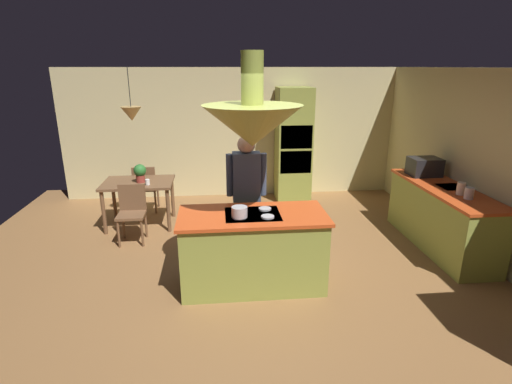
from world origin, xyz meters
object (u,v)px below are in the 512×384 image
dining_table (138,188)px  potted_plant_on_table (140,172)px  cup_on_table (148,182)px  canister_flour (469,193)px  kitchen_island (253,250)px  oven_tower (293,145)px  microwave_on_counter (424,167)px  canister_sugar (461,189)px  chair_facing_island (132,209)px  person_at_island (247,191)px  chair_by_back_wall (146,186)px  cooking_pot_on_cooktop (239,212)px

dining_table → potted_plant_on_table: (0.06, -0.04, 0.27)m
cup_on_table → canister_flour: 4.65m
kitchen_island → oven_tower: bearing=71.3°
canister_flour → potted_plant_on_table: bearing=158.3°
microwave_on_counter → canister_sugar: bearing=-90.0°
microwave_on_counter → potted_plant_on_table: bearing=172.1°
dining_table → canister_sugar: 4.84m
chair_facing_island → dining_table: bearing=90.0°
person_at_island → microwave_on_counter: bearing=14.8°
dining_table → chair_by_back_wall: chair_by_back_wall is taller
dining_table → microwave_on_counter: size_ratio=2.45×
chair_facing_island → potted_plant_on_table: bearing=84.5°
cooking_pot_on_cooktop → canister_flour: bearing=7.6°
chair_facing_island → cooking_pot_on_cooktop: cooking_pot_on_cooktop is taller
chair_by_back_wall → canister_flour: 5.18m
microwave_on_counter → canister_flour: bearing=-90.0°
oven_tower → potted_plant_on_table: 2.99m
dining_table → cup_on_table: bearing=-46.5°
oven_tower → chair_facing_island: 3.36m
dining_table → cooking_pot_on_cooktop: bearing=-55.4°
cup_on_table → canister_flour: bearing=-20.5°
kitchen_island → dining_table: bearing=129.0°
cup_on_table → cooking_pot_on_cooktop: 2.44m
cup_on_table → cooking_pot_on_cooktop: bearing=-56.4°
kitchen_island → chair_by_back_wall: bearing=122.0°
canister_flour → cooking_pot_on_cooktop: bearing=-172.4°
kitchen_island → chair_by_back_wall: size_ratio=2.00×
canister_flour → microwave_on_counter: (0.00, 1.17, 0.06)m
canister_sugar → microwave_on_counter: microwave_on_counter is taller
potted_plant_on_table → chair_facing_island: bearing=-95.5°
potted_plant_on_table → oven_tower: bearing=23.4°
kitchen_island → chair_facing_island: size_ratio=2.00×
chair_by_back_wall → canister_sugar: bearing=153.4°
dining_table → cooking_pot_on_cooktop: (1.54, -2.23, 0.35)m
person_at_island → cooking_pot_on_cooktop: 0.82m
dining_table → person_at_island: (1.68, -1.42, 0.34)m
cooking_pot_on_cooktop → cup_on_table: bearing=123.6°
chair_by_back_wall → potted_plant_on_table: size_ratio=2.90×
dining_table → person_at_island: person_at_island is taller
chair_facing_island → canister_flour: (4.54, -1.21, 0.50)m
chair_by_back_wall → person_at_island: bearing=129.5°
potted_plant_on_table → cooking_pot_on_cooktop: size_ratio=1.67×
cup_on_table → microwave_on_counter: bearing=-6.1°
person_at_island → potted_plant_on_table: person_at_island is taller
chair_facing_island → cup_on_table: bearing=65.7°
oven_tower → potted_plant_on_table: (-2.74, -1.19, -0.17)m
cooking_pot_on_cooktop → dining_table: bearing=124.6°
potted_plant_on_table → cooking_pot_on_cooktop: cooking_pot_on_cooktop is taller
kitchen_island → oven_tower: (1.10, 3.24, 0.63)m
chair_facing_island → cup_on_table: 0.55m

